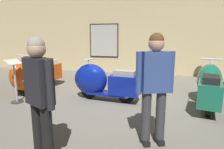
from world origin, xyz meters
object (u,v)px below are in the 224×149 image
at_px(visitor_1, 155,82).
at_px(visitor_0, 40,93).
at_px(scooter_0, 33,75).
at_px(info_stanchion, 16,85).
at_px(scooter_1, 101,82).
at_px(scooter_2, 209,85).

bearing_deg(visitor_1, visitor_0, 99.96).
relative_size(scooter_0, visitor_1, 1.13).
xyz_separation_m(scooter_0, info_stanchion, (0.17, -0.89, -0.06)).
distance_m(visitor_1, info_stanchion, 3.35).
distance_m(scooter_1, visitor_0, 2.50).
bearing_deg(scooter_0, info_stanchion, 18.60).
xyz_separation_m(visitor_0, visitor_1, (1.26, 0.76, 0.03)).
relative_size(scooter_1, info_stanchion, 1.65).
distance_m(scooter_0, scooter_2, 4.44).
bearing_deg(visitor_1, scooter_2, -51.39).
bearing_deg(scooter_0, visitor_0, 45.44).
bearing_deg(visitor_1, scooter_1, 16.50).
xyz_separation_m(scooter_1, visitor_1, (1.31, -1.70, 0.46)).
bearing_deg(scooter_1, info_stanchion, 26.01).
xyz_separation_m(visitor_0, info_stanchion, (-1.89, 1.79, -0.46)).
relative_size(visitor_1, info_stanchion, 1.56).
bearing_deg(info_stanchion, scooter_0, 100.59).
bearing_deg(scooter_1, visitor_0, 97.10).
height_order(scooter_2, visitor_1, visitor_1).
height_order(scooter_0, scooter_1, scooter_0).
relative_size(scooter_0, visitor_0, 1.17).
distance_m(scooter_1, info_stanchion, 1.96).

